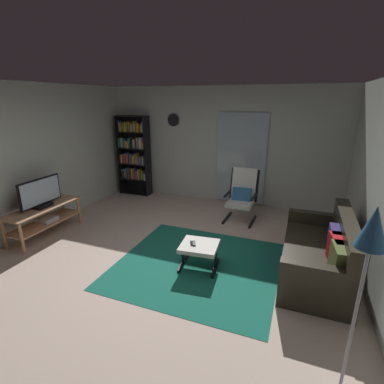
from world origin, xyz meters
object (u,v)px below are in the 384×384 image
lounge_armchair (242,194)px  ottoman (199,248)px  television (41,194)px  leather_sofa (321,255)px  floor_lamp_by_sofa (368,253)px  wall_clock (174,120)px  tv_remote (194,243)px  cell_phone (193,243)px  bookshelf_near_tv (134,154)px  tv_stand (45,216)px

lounge_armchair → ottoman: 1.99m
television → lounge_armchair: (3.08, 1.97, -0.24)m
leather_sofa → floor_lamp_by_sofa: floor_lamp_by_sofa is taller
leather_sofa → wall_clock: size_ratio=6.16×
tv_remote → cell_phone: 0.02m
bookshelf_near_tv → ottoman: bookshelf_near_tv is taller
television → floor_lamp_by_sofa: 4.84m
tv_stand → tv_remote: 2.81m
leather_sofa → floor_lamp_by_sofa: bearing=-87.7°
lounge_armchair → floor_lamp_by_sofa: (1.49, -3.46, 0.84)m
television → bookshelf_near_tv: bookshelf_near_tv is taller
television → ottoman: television is taller
tv_remote → floor_lamp_by_sofa: bearing=-62.6°
bookshelf_near_tv → television: bearing=-94.7°
tv_stand → television: 0.41m
television → wall_clock: (1.21, 2.86, 1.08)m
television → ottoman: 2.92m
tv_stand → cell_phone: tv_stand is taller
tv_stand → bookshelf_near_tv: (0.22, 2.66, 0.67)m
ottoman → wall_clock: (-1.67, 2.86, 1.55)m
television → cell_phone: 2.82m
leather_sofa → ottoman: (-1.61, -0.39, -0.02)m
bookshelf_near_tv → tv_remote: (2.59, -2.67, -0.66)m
cell_phone → television: bearing=155.6°
ottoman → wall_clock: bearing=120.4°
tv_stand → bookshelf_near_tv: 2.75m
bookshelf_near_tv → wall_clock: bearing=11.4°
bookshelf_near_tv → cell_phone: size_ratio=13.87×
cell_phone → ottoman: bearing=-14.0°
leather_sofa → wall_clock: bearing=143.1°
tv_remote → wall_clock: (-1.60, 2.87, 1.48)m
bookshelf_near_tv → tv_remote: bearing=-45.9°
television → floor_lamp_by_sofa: (4.57, -1.49, 0.61)m
leather_sofa → television: bearing=-174.9°
tv_stand → cell_phone: size_ratio=9.69×
cell_phone → floor_lamp_by_sofa: floor_lamp_by_sofa is taller
bookshelf_near_tv → cell_phone: bearing=-46.1°
tv_remote → television: bearing=157.4°
tv_stand → television: (0.00, -0.01, 0.41)m
ottoman → cell_phone: 0.12m
ottoman → leather_sofa: bearing=13.8°
cell_phone → leather_sofa: bearing=-10.6°
ottoman → floor_lamp_by_sofa: (1.68, -1.50, 1.08)m
tv_remote → cell_phone: bearing=161.9°
television → tv_remote: bearing=-0.2°
cell_phone → wall_clock: (-1.58, 2.87, 1.48)m
lounge_armchair → floor_lamp_by_sofa: floor_lamp_by_sofa is taller
leather_sofa → cell_phone: (-1.70, -0.41, 0.05)m
tv_stand → tv_remote: bearing=-0.3°
lounge_armchair → ottoman: (-0.19, -1.96, -0.24)m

